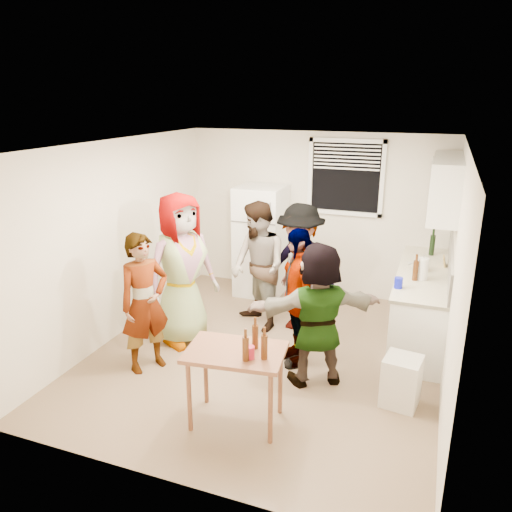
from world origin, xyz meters
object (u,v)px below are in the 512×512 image
at_px(guest_orange, 315,380).
at_px(beer_bottle_counter, 414,280).
at_px(beer_bottle_table, 246,360).
at_px(blue_cup, 398,288).
at_px(red_cup, 250,358).
at_px(serving_table, 236,421).
at_px(trash_bin, 401,382).
at_px(refrigerator, 261,241).
at_px(guest_black, 296,360).
at_px(wine_bottle, 431,255).
at_px(guest_grey, 185,340).
at_px(guest_back_right, 298,328).
at_px(guest_stripe, 149,367).
at_px(guest_back_left, 258,326).
at_px(kettle, 420,271).

bearing_deg(guest_orange, beer_bottle_counter, -158.13).
relative_size(beer_bottle_counter, beer_bottle_table, 1.05).
bearing_deg(beer_bottle_counter, blue_cup, -115.85).
bearing_deg(beer_bottle_counter, red_cup, -119.93).
bearing_deg(guest_orange, beer_bottle_table, 41.15).
xyz_separation_m(serving_table, guest_orange, (0.54, 0.97, 0.00)).
distance_m(serving_table, red_cup, 0.79).
xyz_separation_m(blue_cup, trash_bin, (0.17, -0.92, -0.65)).
height_order(refrigerator, guest_black, refrigerator).
bearing_deg(wine_bottle, trash_bin, -93.34).
bearing_deg(guest_grey, guest_orange, -70.68).
height_order(refrigerator, guest_back_right, refrigerator).
bearing_deg(guest_stripe, beer_bottle_table, -85.52).
bearing_deg(blue_cup, guest_back_left, 172.13).
distance_m(refrigerator, guest_back_right, 1.64).
bearing_deg(kettle, refrigerator, 162.45).
bearing_deg(guest_grey, red_cup, -104.06).
height_order(serving_table, guest_back_left, serving_table).
distance_m(blue_cup, serving_table, 2.36).
xyz_separation_m(blue_cup, serving_table, (-1.28, -1.77, -0.90)).
distance_m(red_cup, guest_orange, 1.36).
height_order(serving_table, guest_black, serving_table).
distance_m(beer_bottle_table, red_cup, 0.05).
relative_size(red_cup, guest_black, 0.07).
bearing_deg(guest_back_left, red_cup, -31.08).
xyz_separation_m(guest_stripe, guest_black, (1.56, 0.74, 0.00)).
bearing_deg(red_cup, serving_table, 153.38).
bearing_deg(guest_black, guest_grey, -126.18).
bearing_deg(guest_stripe, trash_bin, -54.36).
bearing_deg(guest_stripe, beer_bottle_counter, -31.12).
bearing_deg(guest_orange, serving_table, 31.18).
bearing_deg(kettle, blue_cup, -107.18).
height_order(refrigerator, blue_cup, refrigerator).
distance_m(guest_stripe, guest_back_right, 2.07).
distance_m(serving_table, guest_orange, 1.11).
distance_m(serving_table, guest_back_right, 2.16).
bearing_deg(guest_orange, kettle, -152.02).
height_order(refrigerator, serving_table, refrigerator).
bearing_deg(refrigerator, guest_back_right, -48.72).
distance_m(refrigerator, red_cup, 3.47).
distance_m(trash_bin, guest_orange, 0.95).
xyz_separation_m(guest_grey, guest_black, (1.49, 0.00, 0.00)).
xyz_separation_m(refrigerator, guest_orange, (1.45, -2.24, -0.85)).
relative_size(guest_grey, guest_stripe, 1.20).
relative_size(beer_bottle_table, guest_black, 0.14).
relative_size(refrigerator, guest_back_left, 0.99).
relative_size(blue_cup, red_cup, 1.09).
relative_size(guest_stripe, guest_back_left, 0.94).
bearing_deg(wine_bottle, blue_cup, -102.19).
bearing_deg(trash_bin, blue_cup, 100.59).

